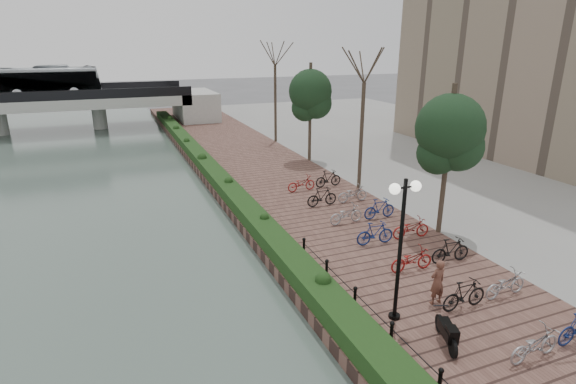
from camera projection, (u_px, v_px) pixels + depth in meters
promenade at (286, 192)px, 26.30m from camera, size 8.00×75.00×0.50m
inland_pavement at (495, 166)px, 31.95m from camera, size 24.00×75.00×0.50m
hedge at (219, 178)px, 27.13m from camera, size 1.10×56.00×0.60m
chain_fence at (414, 357)px, 11.54m from camera, size 0.10×14.10×0.70m
lamppost at (403, 219)px, 12.80m from camera, size 1.02×0.32×4.46m
motorcycle at (447, 330)px, 12.50m from camera, size 0.91×1.45×0.87m
pedestrian at (437, 282)px, 14.36m from camera, size 0.58×0.39×1.54m
bicycle_parking at (393, 231)px, 19.00m from camera, size 2.40×17.32×1.00m
street_trees at (396, 145)px, 22.38m from camera, size 3.20×37.12×6.80m
bridge at (6, 100)px, 43.14m from camera, size 36.00×10.77×6.50m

